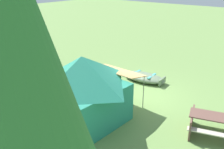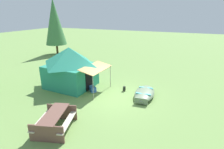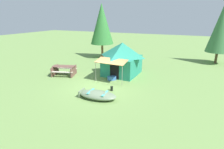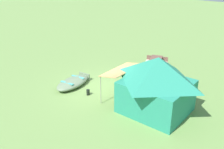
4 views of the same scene
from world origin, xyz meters
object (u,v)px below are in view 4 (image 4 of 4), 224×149
(beached_rowboat, at_px, (73,82))
(canvas_cabin_tent, at_px, (157,84))
(picnic_table, at_px, (155,64))
(cooler_box, at_px, (126,96))
(fuel_can, at_px, (88,92))

(beached_rowboat, height_order, canvas_cabin_tent, canvas_cabin_tent)
(picnic_table, xyz_separation_m, cooler_box, (4.16, 0.54, -0.33))
(cooler_box, height_order, fuel_can, cooler_box)
(beached_rowboat, distance_m, cooler_box, 3.32)
(fuel_can, bearing_deg, canvas_cabin_tent, 100.94)
(beached_rowboat, distance_m, fuel_can, 1.44)
(beached_rowboat, distance_m, canvas_cabin_tent, 5.16)
(beached_rowboat, xyz_separation_m, canvas_cabin_tent, (-0.40, 5.01, 1.18))
(beached_rowboat, xyz_separation_m, picnic_table, (-4.71, 2.74, 0.27))
(canvas_cabin_tent, xyz_separation_m, cooler_box, (-0.15, -1.73, -1.24))
(cooler_box, distance_m, fuel_can, 2.06)
(canvas_cabin_tent, height_order, cooler_box, canvas_cabin_tent)
(canvas_cabin_tent, bearing_deg, cooler_box, -95.09)
(canvas_cabin_tent, relative_size, cooler_box, 7.08)
(beached_rowboat, bearing_deg, fuel_can, 77.98)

